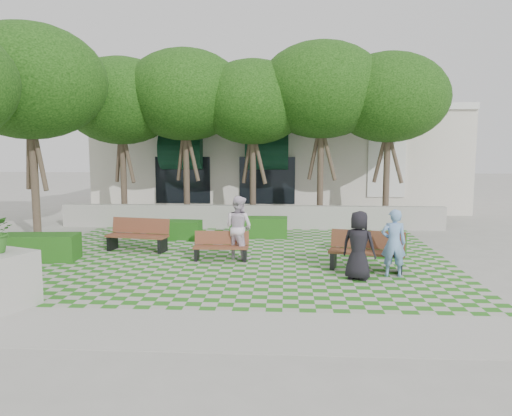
# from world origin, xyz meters

# --- Properties ---
(ground) EXTENTS (90.00, 90.00, 0.00)m
(ground) POSITION_xyz_m (0.00, 0.00, 0.00)
(ground) COLOR gray
(ground) RESTS_ON ground
(lawn) EXTENTS (12.00, 12.00, 0.00)m
(lawn) POSITION_xyz_m (0.00, 1.00, 0.01)
(lawn) COLOR #2B721E
(lawn) RESTS_ON ground
(sidewalk_south) EXTENTS (16.00, 2.00, 0.01)m
(sidewalk_south) POSITION_xyz_m (0.00, -4.70, 0.01)
(sidewalk_south) COLOR #9E9B93
(sidewalk_south) RESTS_ON ground
(retaining_wall) EXTENTS (15.00, 0.36, 0.90)m
(retaining_wall) POSITION_xyz_m (0.00, 6.20, 0.45)
(retaining_wall) COLOR #9E9B93
(retaining_wall) RESTS_ON ground
(bench_east) EXTENTS (2.03, 1.09, 1.01)m
(bench_east) POSITION_xyz_m (3.51, -0.19, 0.49)
(bench_east) COLOR #532F1C
(bench_east) RESTS_ON ground
(bench_mid) EXTENTS (1.56, 0.53, 0.82)m
(bench_mid) POSITION_xyz_m (-0.44, 0.67, 0.39)
(bench_mid) COLOR brown
(bench_mid) RESTS_ON ground
(bench_west) EXTENTS (1.98, 0.96, 1.00)m
(bench_west) POSITION_xyz_m (-3.17, 1.79, 0.48)
(bench_west) COLOR brown
(bench_west) RESTS_ON ground
(hedge_east) EXTENTS (1.95, 1.37, 0.63)m
(hedge_east) POSITION_xyz_m (4.01, 1.67, 0.32)
(hedge_east) COLOR #164E14
(hedge_east) RESTS_ON ground
(hedge_midright) EXTENTS (2.02, 0.82, 0.71)m
(hedge_midright) POSITION_xyz_m (0.43, 4.31, 0.35)
(hedge_midright) COLOR #1D5316
(hedge_midright) RESTS_ON ground
(hedge_midleft) EXTENTS (1.86, 0.86, 0.64)m
(hedge_midleft) POSITION_xyz_m (-2.49, 3.85, 0.32)
(hedge_midleft) COLOR #1B4F15
(hedge_midleft) RESTS_ON ground
(hedge_west) EXTENTS (2.19, 1.01, 0.75)m
(hedge_west) POSITION_xyz_m (-5.59, 0.35, 0.37)
(hedge_west) COLOR #1B4C14
(hedge_west) RESTS_ON ground
(person_blue) EXTENTS (0.63, 0.42, 1.70)m
(person_blue) POSITION_xyz_m (4.06, -0.82, 0.85)
(person_blue) COLOR #739BD1
(person_blue) RESTS_ON ground
(person_dark) EXTENTS (0.98, 0.84, 1.69)m
(person_dark) POSITION_xyz_m (3.15, -1.16, 0.84)
(person_dark) COLOR black
(person_dark) RESTS_ON ground
(person_white) EXTENTS (1.11, 1.05, 1.81)m
(person_white) POSITION_xyz_m (0.03, 0.94, 0.91)
(person_white) COLOR silver
(person_white) RESTS_ON ground
(tree_row) EXTENTS (17.70, 13.40, 7.41)m
(tree_row) POSITION_xyz_m (-1.86, 5.95, 5.18)
(tree_row) COLOR #47382B
(tree_row) RESTS_ON ground
(building) EXTENTS (18.00, 8.92, 5.15)m
(building) POSITION_xyz_m (0.93, 14.08, 2.52)
(building) COLOR beige
(building) RESTS_ON ground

